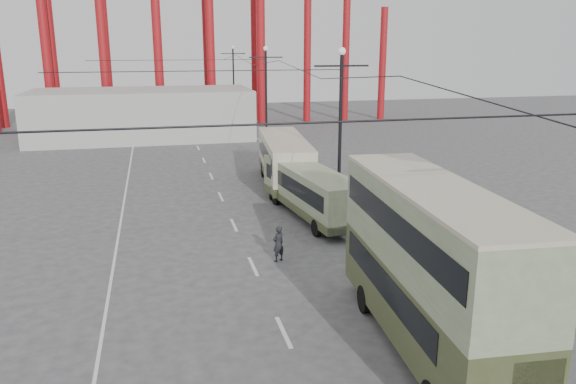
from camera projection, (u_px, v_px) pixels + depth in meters
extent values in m
cube|color=silver|center=(227.00, 210.00, 33.18)|extent=(0.15, 82.00, 0.01)
cube|color=silver|center=(325.00, 199.00, 35.55)|extent=(0.12, 120.00, 0.01)
cube|color=silver|center=(122.00, 212.00, 32.77)|extent=(0.12, 120.00, 0.01)
cylinder|color=black|center=(340.00, 133.00, 32.57)|extent=(0.20, 0.20, 9.00)
cylinder|color=black|center=(338.00, 203.00, 33.65)|extent=(0.44, 0.44, 0.50)
cube|color=black|center=(342.00, 66.00, 31.60)|extent=(3.20, 0.10, 0.10)
sphere|color=white|center=(342.00, 51.00, 31.40)|extent=(0.44, 0.44, 0.44)
cylinder|color=black|center=(266.00, 98.00, 53.26)|extent=(0.20, 0.20, 9.00)
cylinder|color=black|center=(267.00, 143.00, 54.35)|extent=(0.44, 0.44, 0.50)
cube|color=black|center=(266.00, 57.00, 52.29)|extent=(3.20, 0.10, 0.10)
sphere|color=white|center=(266.00, 48.00, 52.09)|extent=(0.44, 0.44, 0.44)
cylinder|color=black|center=(234.00, 83.00, 73.95)|extent=(0.20, 0.20, 9.00)
cylinder|color=black|center=(234.00, 115.00, 75.04)|extent=(0.44, 0.44, 0.50)
cube|color=black|center=(233.00, 54.00, 72.98)|extent=(3.20, 0.10, 0.10)
sphere|color=white|center=(233.00, 47.00, 72.78)|extent=(0.44, 0.44, 0.44)
cylinder|color=maroon|center=(41.00, 6.00, 60.23)|extent=(1.00, 1.00, 27.00)
cylinder|color=maroon|center=(47.00, 8.00, 63.99)|extent=(1.00, 1.00, 27.00)
cylinder|color=maroon|center=(346.00, 32.00, 69.66)|extent=(0.90, 0.90, 22.00)
cylinder|color=maroon|center=(382.00, 64.00, 71.80)|extent=(0.90, 0.90, 14.00)
cube|color=#A7A7A1|center=(143.00, 114.00, 57.76)|extent=(22.00, 10.00, 5.00)
cube|color=#384022|center=(427.00, 301.00, 17.61)|extent=(3.20, 10.23, 2.22)
cube|color=black|center=(428.00, 288.00, 17.49)|extent=(3.10, 8.22, 0.91)
cube|color=#6D7C5B|center=(430.00, 264.00, 17.28)|extent=(3.22, 10.23, 0.30)
cube|color=#6D7C5B|center=(433.00, 225.00, 16.96)|extent=(3.20, 10.23, 2.22)
cube|color=black|center=(433.00, 222.00, 16.94)|extent=(3.20, 9.63, 0.86)
cube|color=#BAB096|center=(435.00, 188.00, 16.66)|extent=(3.22, 10.23, 0.12)
cylinder|color=black|center=(365.00, 299.00, 20.41)|extent=(0.35, 1.03, 1.01)
cylinder|color=black|center=(424.00, 294.00, 20.78)|extent=(0.35, 1.03, 1.01)
cube|color=#6D7C5B|center=(310.00, 190.00, 31.53)|extent=(3.42, 9.95, 2.13)
cube|color=black|center=(310.00, 184.00, 31.44)|extent=(3.33, 8.90, 0.84)
cube|color=#384022|center=(310.00, 204.00, 31.74)|extent=(3.45, 9.96, 0.44)
cube|color=#6D7C5B|center=(310.00, 170.00, 31.24)|extent=(3.44, 9.96, 0.14)
cylinder|color=black|center=(277.00, 198.00, 33.96)|extent=(0.36, 0.91, 0.89)
cylinder|color=black|center=(307.00, 195.00, 34.64)|extent=(0.36, 0.91, 0.89)
cylinder|color=black|center=(315.00, 227.00, 28.66)|extent=(0.36, 0.91, 0.89)
cylinder|color=black|center=(350.00, 223.00, 29.34)|extent=(0.36, 0.91, 0.89)
cube|color=#BAB096|center=(285.00, 159.00, 38.35)|extent=(3.78, 10.92, 2.57)
cube|color=black|center=(284.00, 153.00, 38.24)|extent=(3.69, 9.64, 1.02)
cube|color=#384022|center=(285.00, 174.00, 38.61)|extent=(3.81, 10.92, 0.53)
cube|color=#BAB096|center=(284.00, 139.00, 38.00)|extent=(3.80, 10.92, 0.17)
cylinder|color=black|center=(264.00, 170.00, 41.21)|extent=(0.41, 1.09, 1.07)
cylinder|color=black|center=(296.00, 169.00, 41.51)|extent=(0.41, 1.09, 1.07)
cylinder|color=black|center=(272.00, 190.00, 35.47)|extent=(0.41, 1.09, 1.07)
cylinder|color=black|center=(309.00, 189.00, 35.77)|extent=(0.41, 1.09, 1.07)
imported|color=black|center=(278.00, 244.00, 25.12)|extent=(0.72, 0.63, 1.65)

